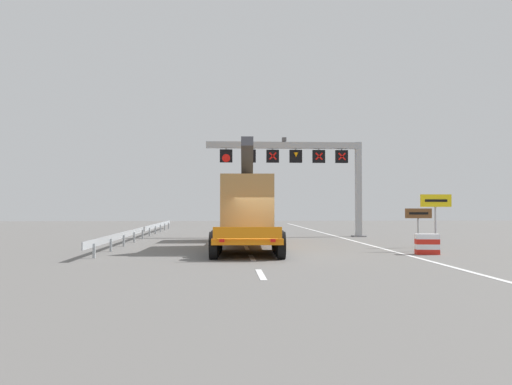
# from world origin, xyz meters

# --- Properties ---
(ground) EXTENTS (112.00, 112.00, 0.00)m
(ground) POSITION_xyz_m (0.00, 0.00, 0.00)
(ground) COLOR slate
(lane_markings) EXTENTS (0.20, 67.03, 0.01)m
(lane_markings) POSITION_xyz_m (-0.55, 26.21, 0.01)
(lane_markings) COLOR silver
(lane_markings) RESTS_ON ground
(edge_line_right) EXTENTS (0.20, 63.00, 0.01)m
(edge_line_right) POSITION_xyz_m (6.20, 12.00, 0.01)
(edge_line_right) COLOR silver
(edge_line_right) RESTS_ON ground
(overhead_lane_gantry) EXTENTS (11.11, 0.90, 6.92)m
(overhead_lane_gantry) POSITION_xyz_m (3.80, 14.41, 5.35)
(overhead_lane_gantry) COLOR #9EA0A5
(overhead_lane_gantry) RESTS_ON ground
(heavy_haul_truck_orange) EXTENTS (3.50, 14.14, 5.30)m
(heavy_haul_truck_orange) POSITION_xyz_m (-0.47, 6.18, 1.99)
(heavy_haul_truck_orange) COLOR orange
(heavy_haul_truck_orange) RESTS_ON ground
(exit_sign_yellow) EXTENTS (1.49, 0.15, 2.68)m
(exit_sign_yellow) POSITION_xyz_m (8.26, 2.09, 2.04)
(exit_sign_yellow) COLOR #9EA0A5
(exit_sign_yellow) RESTS_ON ground
(tourist_info_sign_brown) EXTENTS (1.39, 0.15, 2.01)m
(tourist_info_sign_brown) POSITION_xyz_m (8.24, 4.32, 1.52)
(tourist_info_sign_brown) COLOR #9EA0A5
(tourist_info_sign_brown) RESTS_ON ground
(crash_barrier_striped) EXTENTS (1.06, 0.63, 0.90)m
(crash_barrier_striped) POSITION_xyz_m (7.22, 0.51, 0.45)
(crash_barrier_striped) COLOR red
(crash_barrier_striped) RESTS_ON ground
(guardrail_left) EXTENTS (0.13, 32.05, 0.76)m
(guardrail_left) POSITION_xyz_m (-7.02, 14.03, 0.56)
(guardrail_left) COLOR #999EA3
(guardrail_left) RESTS_ON ground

